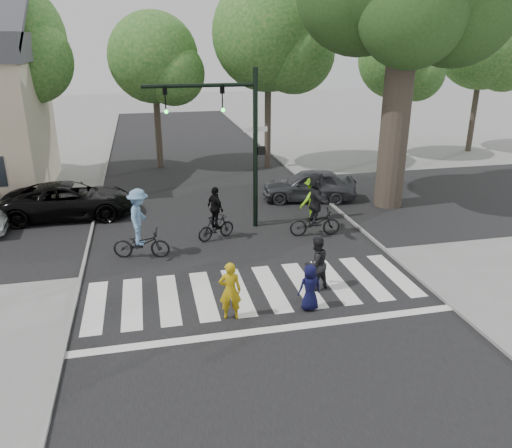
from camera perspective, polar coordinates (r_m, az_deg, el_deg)
The scene contains 21 objects.
ground at distance 13.91m, azimuth 0.73°, elevation -9.41°, with size 120.00×120.00×0.00m, color gray.
road_stem at distance 18.33m, azimuth -2.91°, elevation -1.80°, with size 10.00×70.00×0.01m, color black.
road_cross at distance 21.10m, azimuth -4.32°, elevation 1.21°, with size 70.00×10.00×0.01m, color black.
curb_left at distance 18.23m, azimuth -18.76°, elevation -2.89°, with size 0.10×70.00×0.10m, color gray.
curb_right at distance 19.74m, azimuth 11.68°, elevation -0.42°, with size 0.10×70.00×0.10m, color gray.
crosswalk at distance 14.47m, azimuth 0.11°, elevation -8.11°, with size 10.00×3.85×0.01m.
traffic_signal at distance 18.47m, azimuth -2.68°, elevation 10.96°, with size 4.45×0.29×6.00m.
bg_tree_1 at distance 27.85m, azimuth -26.27°, elevation 17.87°, with size 6.09×5.80×9.80m.
bg_tree_2 at distance 28.40m, azimuth -11.09°, elevation 17.72°, with size 5.04×4.80×8.40m.
bg_tree_3 at distance 27.94m, azimuth 2.20°, elevation 20.41°, with size 6.30×6.00×10.20m.
bg_tree_4 at distance 31.71m, azimuth 16.40°, elevation 17.28°, with size 4.83×4.60×8.15m.
bg_tree_5 at distance 35.42m, azimuth 25.10°, elevation 17.68°, with size 5.67×5.40×9.30m.
pedestrian_woman at distance 13.02m, azimuth -2.97°, elevation -7.63°, with size 0.59×0.38×1.60m, color #BB9610.
pedestrian_child at distance 13.56m, azimuth 6.17°, elevation -7.23°, with size 0.64×0.42×1.31m, color black.
pedestrian_adult at distance 14.57m, azimuth 6.87°, elevation -4.50°, with size 0.80×0.62×1.64m, color black.
cyclist_left at distance 16.91m, azimuth -13.11°, elevation -0.51°, with size 1.98×1.35×2.39m.
cyclist_mid at distance 18.15m, azimuth -4.62°, elevation 0.68°, with size 1.56×1.02×1.99m.
cyclist_right at distance 18.49m, azimuth 6.83°, elevation 1.82°, with size 1.96×1.82×2.41m.
car_suv at distance 21.82m, azimuth -20.51°, elevation 2.56°, with size 2.40×5.19×1.44m, color black.
car_grey at distance 22.75m, azimuth 6.05°, elevation 4.45°, with size 1.69×4.20×1.43m, color #393B40.
bystander_hivis at distance 20.19m, azimuth 6.43°, elevation 2.86°, with size 1.14×0.65×1.76m, color #83E517.
Camera 1 is at (-2.84, -11.74, 6.91)m, focal length 35.00 mm.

